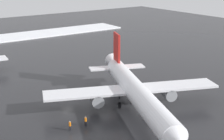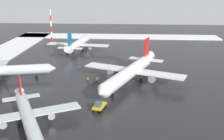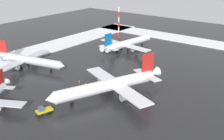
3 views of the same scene
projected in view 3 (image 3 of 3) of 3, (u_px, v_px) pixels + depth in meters
ground_plane at (115, 78)px, 102.48m from camera, size 240.00×240.00×0.00m
snow_bank_far at (30, 53)px, 130.98m from camera, size 152.00×16.00×0.45m
snow_bank_left at (190, 40)px, 151.77m from camera, size 14.00×116.00×0.45m
airplane_foreground_jet at (109, 85)px, 87.43m from camera, size 38.26×32.41×11.89m
airplane_parked_portside at (127, 43)px, 134.08m from camera, size 34.86×29.04×10.36m
airplane_far_rear at (28, 60)px, 111.59m from camera, size 28.13×33.55×10.06m
pushback_tug at (43, 110)px, 78.00m from camera, size 5.01×3.32×2.50m
ground_crew_mid_apron at (79, 83)px, 96.43m from camera, size 0.36×0.36×1.71m
ground_crew_near_tug at (86, 85)px, 94.73m from camera, size 0.36×0.36×1.71m
antenna_mast at (119, 22)px, 154.90m from camera, size 0.70×0.70×17.27m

